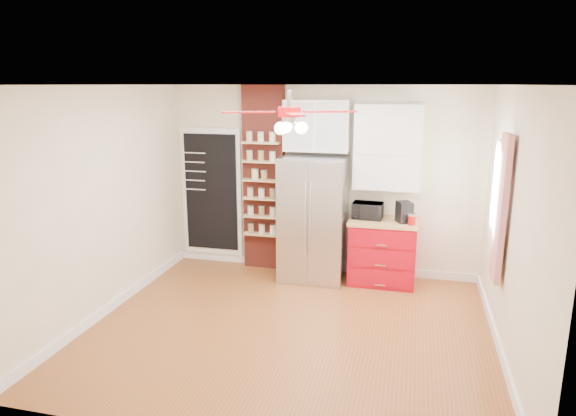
% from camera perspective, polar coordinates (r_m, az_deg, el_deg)
% --- Properties ---
extents(floor, '(4.50, 4.50, 0.00)m').
position_cam_1_polar(floor, '(6.00, 0.14, -13.24)').
color(floor, brown).
rests_on(floor, ground).
extents(ceiling, '(4.50, 4.50, 0.00)m').
position_cam_1_polar(ceiling, '(5.35, 0.16, 13.52)').
color(ceiling, white).
rests_on(ceiling, wall_back).
extents(wall_back, '(4.50, 0.02, 2.70)m').
position_cam_1_polar(wall_back, '(7.43, 3.80, 3.05)').
color(wall_back, beige).
rests_on(wall_back, floor).
extents(wall_front, '(4.50, 0.02, 2.70)m').
position_cam_1_polar(wall_front, '(3.70, -7.26, -8.05)').
color(wall_front, beige).
rests_on(wall_front, floor).
extents(wall_left, '(0.02, 4.00, 2.70)m').
position_cam_1_polar(wall_left, '(6.42, -19.76, 0.58)').
color(wall_left, beige).
rests_on(wall_left, floor).
extents(wall_right, '(0.02, 4.00, 2.70)m').
position_cam_1_polar(wall_right, '(5.46, 23.76, -1.97)').
color(wall_right, beige).
rests_on(wall_right, floor).
extents(chalkboard, '(0.95, 0.05, 1.95)m').
position_cam_1_polar(chalkboard, '(7.92, -8.48, 1.74)').
color(chalkboard, white).
rests_on(chalkboard, wall_back).
extents(brick_pillar, '(0.60, 0.16, 2.70)m').
position_cam_1_polar(brick_pillar, '(7.55, -2.68, 3.23)').
color(brick_pillar, maroon).
rests_on(brick_pillar, floor).
extents(fridge, '(0.90, 0.70, 1.75)m').
position_cam_1_polar(fridge, '(7.19, 2.83, -1.18)').
color(fridge, '#BCBDC2').
rests_on(fridge, floor).
extents(upper_glass_cabinet, '(0.90, 0.35, 0.70)m').
position_cam_1_polar(upper_glass_cabinet, '(7.17, 3.26, 9.12)').
color(upper_glass_cabinet, white).
rests_on(upper_glass_cabinet, wall_back).
extents(red_cabinet, '(0.94, 0.64, 0.90)m').
position_cam_1_polar(red_cabinet, '(7.25, 10.44, -4.76)').
color(red_cabinet, '#AB0414').
rests_on(red_cabinet, floor).
extents(upper_shelf_unit, '(0.90, 0.30, 1.15)m').
position_cam_1_polar(upper_shelf_unit, '(7.11, 11.02, 6.63)').
color(upper_shelf_unit, white).
rests_on(upper_shelf_unit, wall_back).
extents(window, '(0.04, 0.75, 1.05)m').
position_cam_1_polar(window, '(6.28, 22.42, 1.95)').
color(window, white).
rests_on(window, wall_right).
extents(curtain, '(0.06, 0.40, 1.55)m').
position_cam_1_polar(curtain, '(5.76, 22.61, -0.06)').
color(curtain, red).
rests_on(curtain, wall_right).
extents(ceiling_fan, '(1.40, 1.40, 0.44)m').
position_cam_1_polar(ceiling_fan, '(5.36, 0.16, 10.57)').
color(ceiling_fan, silver).
rests_on(ceiling_fan, ceiling).
extents(toaster_oven, '(0.42, 0.30, 0.23)m').
position_cam_1_polar(toaster_oven, '(7.14, 8.84, -0.28)').
color(toaster_oven, black).
rests_on(toaster_oven, red_cabinet).
extents(coffee_maker, '(0.25, 0.27, 0.28)m').
position_cam_1_polar(coffee_maker, '(7.04, 12.79, -0.44)').
color(coffee_maker, black).
rests_on(coffee_maker, red_cabinet).
extents(canister_left, '(0.12, 0.12, 0.13)m').
position_cam_1_polar(canister_left, '(6.94, 13.59, -1.35)').
color(canister_left, '#A90A09').
rests_on(canister_left, red_cabinet).
extents(canister_right, '(0.12, 0.12, 0.14)m').
position_cam_1_polar(canister_right, '(7.09, 13.60, -0.97)').
color(canister_right, '#A52509').
rests_on(canister_right, red_cabinet).
extents(pantry_jar_oats, '(0.12, 0.12, 0.14)m').
position_cam_1_polar(pantry_jar_oats, '(7.40, -3.69, 3.73)').
color(pantry_jar_oats, beige).
rests_on(pantry_jar_oats, brick_pillar).
extents(pantry_jar_beans, '(0.11, 0.11, 0.12)m').
position_cam_1_polar(pantry_jar_beans, '(7.39, -2.67, 3.65)').
color(pantry_jar_beans, '#8E6C48').
rests_on(pantry_jar_beans, brick_pillar).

